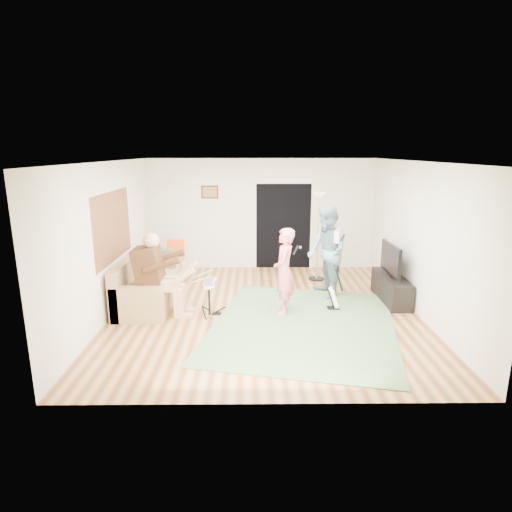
% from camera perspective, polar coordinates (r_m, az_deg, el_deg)
% --- Properties ---
extents(floor, '(6.00, 6.00, 0.00)m').
position_cam_1_polar(floor, '(7.98, 1.15, -7.27)').
color(floor, brown).
rests_on(floor, ground).
extents(walls, '(5.50, 6.00, 2.70)m').
position_cam_1_polar(walls, '(7.60, 1.19, 2.26)').
color(walls, silver).
rests_on(walls, floor).
extents(ceiling, '(6.00, 6.00, 0.00)m').
position_cam_1_polar(ceiling, '(7.44, 1.25, 12.49)').
color(ceiling, white).
rests_on(ceiling, walls).
extents(window_blinds, '(0.00, 2.05, 2.05)m').
position_cam_1_polar(window_blinds, '(8.15, -18.55, 3.76)').
color(window_blinds, brown).
rests_on(window_blinds, walls).
extents(doorway, '(2.10, 0.00, 2.10)m').
position_cam_1_polar(doorway, '(10.62, 3.68, 3.95)').
color(doorway, black).
rests_on(doorway, walls).
extents(picture_frame, '(0.42, 0.03, 0.32)m').
position_cam_1_polar(picture_frame, '(10.52, -6.18, 8.48)').
color(picture_frame, '#3F2314').
rests_on(picture_frame, walls).
extents(area_rug, '(3.71, 4.23, 0.02)m').
position_cam_1_polar(area_rug, '(7.41, 6.32, -9.03)').
color(area_rug, '#4C6C42').
rests_on(area_rug, floor).
extents(sofa, '(0.92, 2.22, 0.90)m').
position_cam_1_polar(sofa, '(8.58, -14.52, -4.09)').
color(sofa, '#9B7D4D').
rests_on(sofa, floor).
extents(drummer, '(0.98, 0.55, 1.50)m').
position_cam_1_polar(drummer, '(7.79, -12.57, -3.61)').
color(drummer, '#482814').
rests_on(drummer, sofa).
extents(drum_kit, '(0.35, 0.63, 0.64)m').
position_cam_1_polar(drum_kit, '(7.75, -6.25, -5.80)').
color(drum_kit, black).
rests_on(drum_kit, floor).
extents(singer, '(0.45, 0.62, 1.56)m').
position_cam_1_polar(singer, '(7.68, 3.77, -2.02)').
color(singer, '#F1687C').
rests_on(singer, floor).
extents(microphone, '(0.06, 0.06, 0.24)m').
position_cam_1_polar(microphone, '(7.60, 5.32, 0.77)').
color(microphone, black).
rests_on(microphone, singer).
extents(guitarist, '(0.90, 1.04, 1.83)m').
position_cam_1_polar(guitarist, '(8.60, 9.41, 0.50)').
color(guitarist, slate).
rests_on(guitarist, floor).
extents(guitar_held, '(0.31, 0.61, 0.26)m').
position_cam_1_polar(guitar_held, '(8.57, 10.82, 2.65)').
color(guitar_held, silver).
rests_on(guitar_held, guitarist).
extents(guitar_spare, '(0.29, 0.26, 0.79)m').
position_cam_1_polar(guitar_spare, '(8.11, 10.34, -5.46)').
color(guitar_spare, black).
rests_on(guitar_spare, floor).
extents(torchiere_lamp, '(0.35, 0.35, 1.98)m').
position_cam_1_polar(torchiere_lamp, '(9.63, 8.31, 4.65)').
color(torchiere_lamp, black).
rests_on(torchiere_lamp, floor).
extents(dining_chair, '(0.42, 0.44, 0.94)m').
position_cam_1_polar(dining_chair, '(9.75, -10.63, -1.49)').
color(dining_chair, beige).
rests_on(dining_chair, floor).
extents(tv_cabinet, '(0.40, 1.40, 0.50)m').
position_cam_1_polar(tv_cabinet, '(8.82, 17.54, -4.13)').
color(tv_cabinet, black).
rests_on(tv_cabinet, floor).
extents(television, '(0.06, 1.04, 0.59)m').
position_cam_1_polar(television, '(8.65, 17.52, -0.35)').
color(television, black).
rests_on(television, tv_cabinet).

